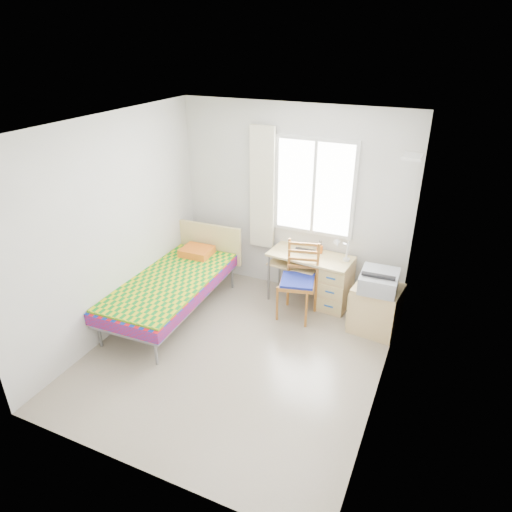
{
  "coord_description": "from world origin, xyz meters",
  "views": [
    {
      "loc": [
        1.95,
        -3.8,
        3.36
      ],
      "look_at": [
        -0.0,
        0.55,
        1.02
      ],
      "focal_mm": 32.0,
      "sensor_mm": 36.0,
      "label": 1
    }
  ],
  "objects_px": {
    "printer": "(379,281)",
    "chair": "(299,276)",
    "bed": "(174,282)",
    "cabinet": "(375,308)",
    "desk": "(330,280)"
  },
  "relations": [
    {
      "from": "printer",
      "to": "chair",
      "type": "bearing_deg",
      "value": 179.15
    },
    {
      "from": "bed",
      "to": "cabinet",
      "type": "distance_m",
      "value": 2.58
    },
    {
      "from": "desk",
      "to": "printer",
      "type": "bearing_deg",
      "value": -23.21
    },
    {
      "from": "desk",
      "to": "bed",
      "type": "bearing_deg",
      "value": -146.57
    },
    {
      "from": "cabinet",
      "to": "printer",
      "type": "bearing_deg",
      "value": -79.45
    },
    {
      "from": "printer",
      "to": "cabinet",
      "type": "bearing_deg",
      "value": 92.0
    },
    {
      "from": "chair",
      "to": "cabinet",
      "type": "height_order",
      "value": "chair"
    },
    {
      "from": "bed",
      "to": "printer",
      "type": "relative_size",
      "value": 4.13
    },
    {
      "from": "chair",
      "to": "cabinet",
      "type": "relative_size",
      "value": 1.65
    },
    {
      "from": "bed",
      "to": "desk",
      "type": "xyz_separation_m",
      "value": [
        1.81,
        0.99,
        -0.06
      ]
    },
    {
      "from": "chair",
      "to": "printer",
      "type": "bearing_deg",
      "value": -12.45
    },
    {
      "from": "bed",
      "to": "desk",
      "type": "distance_m",
      "value": 2.07
    },
    {
      "from": "chair",
      "to": "desk",
      "type": "bearing_deg",
      "value": 37.54
    },
    {
      "from": "bed",
      "to": "printer",
      "type": "bearing_deg",
      "value": 12.44
    },
    {
      "from": "cabinet",
      "to": "bed",
      "type": "bearing_deg",
      "value": -158.71
    }
  ]
}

